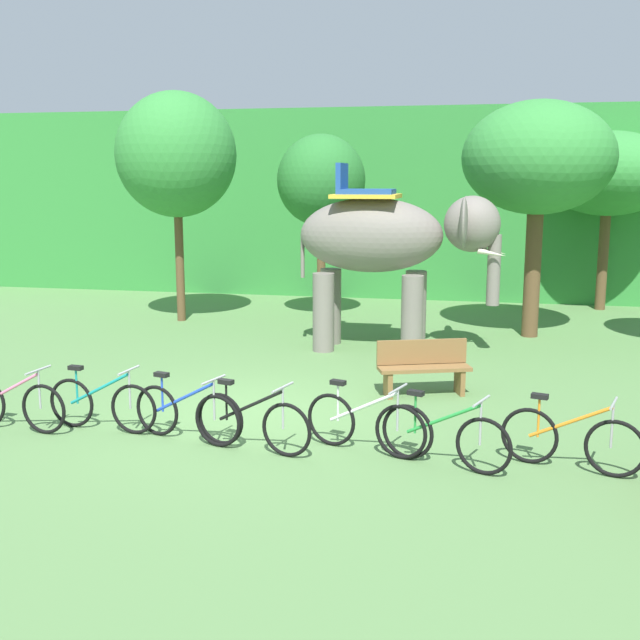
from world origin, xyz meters
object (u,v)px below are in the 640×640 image
(tree_center_right, at_px, (609,174))
(bike_orange, at_px, (571,440))
(bike_white, at_px, (365,423))
(wooden_bench, at_px, (423,366))
(tree_far_right, at_px, (321,181))
(tree_center_left, at_px, (538,159))
(bike_pink, at_px, (13,404))
(bike_blue, at_px, (186,413))
(bike_green, at_px, (444,436))
(tree_center, at_px, (176,155))
(bike_teal, at_px, (102,404))
(elephant, at_px, (387,243))
(bike_black, at_px, (252,422))

(tree_center_right, height_order, bike_orange, tree_center_right)
(bike_white, height_order, wooden_bench, bike_white)
(tree_far_right, bearing_deg, tree_center_left, -13.21)
(bike_pink, bearing_deg, tree_far_right, 75.33)
(tree_center_left, distance_m, bike_white, 9.16)
(wooden_bench, bearing_deg, tree_far_right, 115.30)
(bike_blue, bearing_deg, tree_center_right, 60.24)
(bike_green, xyz_separation_m, wooden_bench, (-0.49, 3.18, 0.09))
(tree_center, relative_size, tree_far_right, 1.22)
(bike_teal, bearing_deg, elephant, 61.35)
(tree_center_right, relative_size, bike_green, 2.90)
(bike_blue, bearing_deg, bike_teal, 172.54)
(bike_pink, distance_m, bike_orange, 7.48)
(bike_teal, xyz_separation_m, bike_orange, (6.26, -0.22, 0.00))
(elephant, height_order, bike_teal, elephant)
(tree_far_right, relative_size, elephant, 1.09)
(tree_center_left, bearing_deg, tree_center, 178.42)
(bike_teal, bearing_deg, bike_blue, -7.46)
(bike_blue, height_order, wooden_bench, bike_blue)
(tree_center, height_order, tree_center_left, tree_center)
(bike_orange, bearing_deg, bike_pink, -179.85)
(tree_center, xyz_separation_m, tree_center_left, (8.35, -0.23, -0.14))
(tree_far_right, xyz_separation_m, tree_center_left, (5.00, -1.17, 0.48))
(bike_white, relative_size, wooden_bench, 1.06)
(tree_far_right, distance_m, elephant, 3.95)
(elephant, bearing_deg, wooden_bench, -72.71)
(bike_pink, height_order, bike_orange, same)
(tree_center_right, relative_size, bike_black, 2.82)
(bike_teal, height_order, bike_orange, same)
(tree_center_right, distance_m, elephant, 8.01)
(bike_teal, bearing_deg, tree_center, 104.38)
(tree_far_right, xyz_separation_m, tree_center_right, (7.06, 2.89, 0.17))
(bike_black, bearing_deg, bike_pink, 178.25)
(tree_far_right, height_order, tree_center_left, tree_center_left)
(elephant, height_order, wooden_bench, elephant)
(tree_center_right, bearing_deg, bike_black, -115.87)
(tree_center, distance_m, bike_green, 11.60)
(bike_blue, height_order, bike_black, same)
(elephant, relative_size, bike_pink, 2.43)
(tree_center_left, bearing_deg, elephant, -146.07)
(bike_pink, relative_size, bike_green, 1.05)
(tree_center_right, bearing_deg, bike_orange, -99.47)
(bike_green, distance_m, wooden_bench, 3.22)
(bike_pink, distance_m, bike_black, 3.51)
(elephant, bearing_deg, bike_black, -98.71)
(bike_black, xyz_separation_m, bike_green, (2.46, -0.06, 0.00))
(tree_far_right, relative_size, tree_center_right, 0.97)
(tree_center_right, bearing_deg, tree_far_right, -157.74)
(bike_orange, relative_size, wooden_bench, 1.07)
(tree_center_left, relative_size, bike_blue, 3.09)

